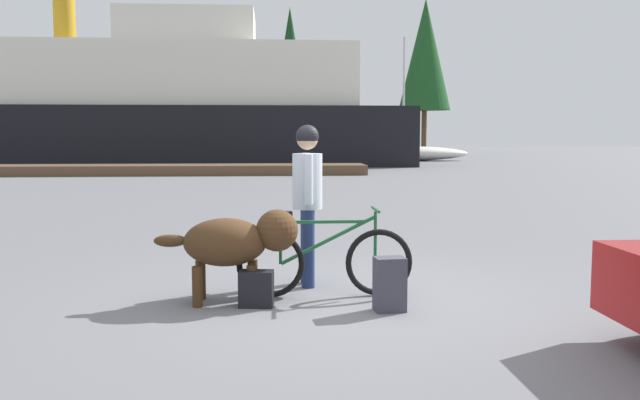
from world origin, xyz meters
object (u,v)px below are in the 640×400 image
sailboat_moored (403,153)px  dog (237,242)px  ferry_boat (137,108)px  person_cyclist (307,189)px  backpack (390,284)px  handbag_pannier (256,289)px  bicycle (323,260)px

sailboat_moored → dog: bearing=-104.0°
dog → ferry_boat: bearing=102.6°
person_cyclist → backpack: (0.70, -1.11, -0.80)m
handbag_pannier → sailboat_moored: (8.32, 34.37, 0.31)m
bicycle → dog: dog is taller
bicycle → handbag_pannier: size_ratio=5.14×
person_cyclist → sailboat_moored: size_ratio=0.21×
handbag_pannier → ferry_boat: bearing=102.9°
bicycle → handbag_pannier: bearing=-152.8°
person_cyclist → sailboat_moored: 34.39m
bicycle → sailboat_moored: 34.87m
dog → backpack: size_ratio=2.76×
handbag_pannier → ferry_boat: (-6.91, 30.16, 2.85)m
backpack → dog: bearing=163.2°
dog → handbag_pannier: 0.50m
dog → ferry_boat: (-6.72, 29.98, 2.42)m
backpack → ferry_boat: bearing=105.0°
sailboat_moored → handbag_pannier: bearing=-103.6°
bicycle → person_cyclist: bearing=104.1°
handbag_pannier → sailboat_moored: bearing=76.4°
person_cyclist → ferry_boat: size_ratio=0.06×
handbag_pannier → person_cyclist: bearing=58.3°
ferry_boat → sailboat_moored: 16.00m
bicycle → sailboat_moored: (7.65, 34.02, 0.11)m
dog → ferry_boat: 30.82m
bicycle → backpack: 0.83m
person_cyclist → handbag_pannier: 1.34m
backpack → ferry_boat: 31.61m
bicycle → handbag_pannier: bicycle is taller
backpack → sailboat_moored: size_ratio=0.06×
person_cyclist → dog: (-0.73, -0.69, -0.45)m
backpack → sailboat_moored: sailboat_moored is taller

